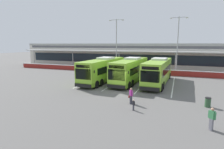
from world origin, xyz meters
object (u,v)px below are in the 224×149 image
(lamp_post_west, at_px, (116,42))
(coach_bus_leftmost, at_px, (103,70))
(coach_bus_centre, at_px, (158,72))
(lamp_post_centre, at_px, (178,42))
(coach_bus_left_centre, at_px, (131,71))
(litter_bin, at_px, (208,102))
(pedestrian_with_handbag, at_px, (131,95))
(pedestrian_in_dark_coat, at_px, (212,118))
(pedestrian_child, at_px, (133,105))

(lamp_post_west, bearing_deg, coach_bus_leftmost, -82.30)
(coach_bus_centre, distance_m, lamp_post_centre, 11.44)
(coach_bus_left_centre, distance_m, litter_bin, 13.19)
(lamp_post_west, distance_m, litter_bin, 24.78)
(coach_bus_leftmost, xyz_separation_m, lamp_post_west, (-1.44, 10.66, 4.50))
(pedestrian_with_handbag, height_order, pedestrian_in_dark_coat, same)
(pedestrian_child, relative_size, litter_bin, 1.08)
(pedestrian_with_handbag, distance_m, lamp_post_west, 22.39)
(coach_bus_left_centre, relative_size, pedestrian_child, 12.22)
(pedestrian_child, bearing_deg, pedestrian_in_dark_coat, -17.55)
(pedestrian_with_handbag, xyz_separation_m, litter_bin, (7.07, 1.55, -0.39))
(pedestrian_in_dark_coat, height_order, pedestrian_child, pedestrian_in_dark_coat)
(coach_bus_leftmost, xyz_separation_m, pedestrian_in_dark_coat, (13.52, -13.01, -0.91))
(coach_bus_leftmost, distance_m, coach_bus_centre, 8.46)
(coach_bus_centre, distance_m, pedestrian_child, 12.39)
(coach_bus_centre, xyz_separation_m, pedestrian_in_dark_coat, (5.14, -14.17, -0.91))
(lamp_post_west, bearing_deg, pedestrian_with_handbag, -67.40)
(coach_bus_centre, bearing_deg, pedestrian_with_handbag, -97.95)
(lamp_post_centre, xyz_separation_m, litter_bin, (3.18, -19.25, -5.82))
(coach_bus_centre, bearing_deg, litter_bin, -58.18)
(pedestrian_with_handbag, height_order, lamp_post_west, lamp_post_west)
(coach_bus_centre, xyz_separation_m, lamp_post_west, (-9.82, 9.49, 4.50))
(coach_bus_leftmost, xyz_separation_m, litter_bin, (13.97, -7.85, -1.32))
(coach_bus_left_centre, distance_m, lamp_post_centre, 13.15)
(coach_bus_leftmost, relative_size, litter_bin, 13.19)
(pedestrian_in_dark_coat, bearing_deg, lamp_post_centre, 96.37)
(lamp_post_west, xyz_separation_m, litter_bin, (15.41, -18.50, -5.82))
(coach_bus_leftmost, xyz_separation_m, lamp_post_centre, (10.80, 11.40, 4.50))
(coach_bus_centre, height_order, lamp_post_centre, lamp_post_centre)
(coach_bus_leftmost, height_order, litter_bin, coach_bus_leftmost)
(coach_bus_centre, xyz_separation_m, litter_bin, (5.59, -9.01, -1.32))
(coach_bus_leftmost, height_order, pedestrian_child, coach_bus_leftmost)
(coach_bus_left_centre, relative_size, litter_bin, 13.19)
(coach_bus_left_centre, height_order, lamp_post_west, lamp_post_west)
(lamp_post_west, relative_size, lamp_post_centre, 1.00)
(coach_bus_centre, bearing_deg, pedestrian_child, -93.71)
(lamp_post_centre, height_order, litter_bin, lamp_post_centre)
(pedestrian_with_handbag, bearing_deg, lamp_post_west, 112.60)
(coach_bus_centre, bearing_deg, lamp_post_west, 135.99)
(pedestrian_with_handbag, relative_size, lamp_post_centre, 0.15)
(lamp_post_west, relative_size, litter_bin, 11.83)
(coach_bus_leftmost, xyz_separation_m, coach_bus_centre, (8.38, 1.17, 0.00))
(coach_bus_left_centre, height_order, coach_bus_centre, same)
(pedestrian_with_handbag, bearing_deg, pedestrian_in_dark_coat, -28.63)
(coach_bus_left_centre, bearing_deg, pedestrian_child, -74.49)
(coach_bus_left_centre, distance_m, lamp_post_west, 12.12)
(coach_bus_leftmost, height_order, pedestrian_with_handbag, coach_bus_leftmost)
(coach_bus_left_centre, bearing_deg, pedestrian_in_dark_coat, -56.34)
(pedestrian_with_handbag, relative_size, pedestrian_child, 1.61)
(coach_bus_leftmost, height_order, lamp_post_centre, lamp_post_centre)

